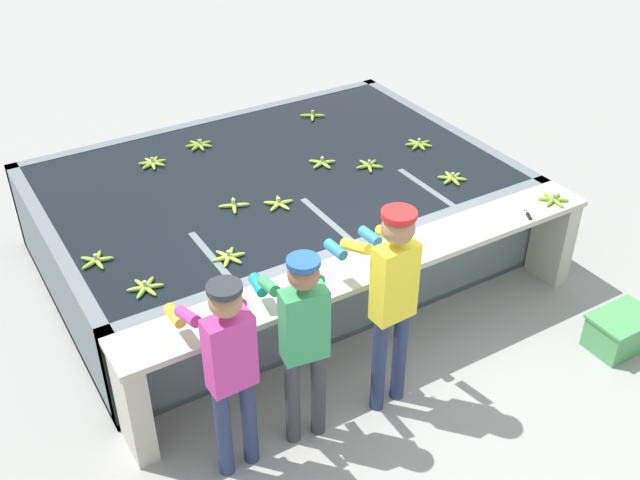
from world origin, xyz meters
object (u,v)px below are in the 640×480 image
(banana_bunch_floating_9, at_px, (153,163))
(banana_bunch_floating_10, at_px, (229,257))
(banana_bunch_floating_1, at_px, (313,115))
(banana_bunch_floating_5, at_px, (452,178))
(crate, at_px, (620,331))
(banana_bunch_floating_6, at_px, (145,287))
(banana_bunch_floating_8, at_px, (199,145))
(worker_0, at_px, (229,361))
(banana_bunch_floating_0, at_px, (234,205))
(banana_bunch_floating_3, at_px, (419,144))
(worker_2, at_px, (391,290))
(banana_bunch_floating_11, at_px, (96,260))
(banana_bunch_ledge_1, at_px, (553,199))
(banana_bunch_ledge_0, at_px, (395,259))
(banana_bunch_floating_4, at_px, (369,165))
(knife_0, at_px, (526,212))
(worker_1, at_px, (303,333))
(banana_bunch_floating_7, at_px, (279,204))
(banana_bunch_floating_2, at_px, (322,163))

(banana_bunch_floating_9, height_order, banana_bunch_floating_10, same)
(banana_bunch_floating_1, height_order, banana_bunch_floating_5, same)
(crate, bearing_deg, banana_bunch_floating_6, 154.84)
(banana_bunch_floating_1, bearing_deg, banana_bunch_floating_8, -178.91)
(worker_0, height_order, banana_bunch_floating_6, worker_0)
(banana_bunch_floating_0, xyz_separation_m, banana_bunch_floating_3, (2.15, 0.12, -0.00))
(worker_2, distance_m, banana_bunch_floating_5, 2.06)
(banana_bunch_floating_10, bearing_deg, banana_bunch_floating_11, 151.49)
(worker_0, height_order, banana_bunch_ledge_1, worker_0)
(banana_bunch_floating_3, distance_m, crate, 2.66)
(banana_bunch_floating_5, distance_m, banana_bunch_ledge_0, 1.48)
(banana_bunch_floating_4, relative_size, knife_0, 0.85)
(banana_bunch_floating_1, bearing_deg, banana_bunch_floating_11, -152.55)
(banana_bunch_ledge_0, relative_size, crate, 0.50)
(worker_1, height_order, banana_bunch_floating_0, worker_1)
(banana_bunch_floating_3, xyz_separation_m, banana_bunch_floating_6, (-3.25, -0.87, 0.00))
(banana_bunch_floating_9, height_order, knife_0, banana_bunch_floating_9)
(banana_bunch_ledge_1, bearing_deg, banana_bunch_floating_7, 150.35)
(banana_bunch_floating_10, xyz_separation_m, banana_bunch_ledge_0, (1.11, -0.71, 0.00))
(banana_bunch_floating_7, bearing_deg, banana_bunch_floating_8, 95.22)
(banana_bunch_ledge_0, distance_m, crate, 2.13)
(banana_bunch_floating_4, xyz_separation_m, banana_bunch_floating_11, (-2.76, -0.21, 0.00))
(banana_bunch_floating_7, distance_m, banana_bunch_floating_8, 1.46)
(banana_bunch_floating_8, xyz_separation_m, knife_0, (1.92, -2.69, -0.01))
(banana_bunch_ledge_0, bearing_deg, banana_bunch_floating_0, 117.19)
(banana_bunch_floating_8, relative_size, banana_bunch_ledge_1, 0.99)
(banana_bunch_floating_4, distance_m, banana_bunch_floating_10, 1.97)
(worker_1, xyz_separation_m, banana_bunch_floating_7, (0.72, 1.66, -0.03))
(banana_bunch_floating_3, height_order, banana_bunch_ledge_1, banana_bunch_ledge_1)
(banana_bunch_floating_2, height_order, banana_bunch_floating_7, same)
(worker_2, distance_m, banana_bunch_floating_4, 2.18)
(banana_bunch_floating_6, xyz_separation_m, knife_0, (3.24, -0.68, -0.01))
(banana_bunch_floating_1, height_order, banana_bunch_floating_2, same)
(banana_bunch_floating_6, height_order, banana_bunch_floating_8, same)
(banana_bunch_floating_10, relative_size, banana_bunch_ledge_0, 1.03)
(banana_bunch_floating_0, bearing_deg, banana_bunch_floating_1, 39.30)
(worker_2, height_order, banana_bunch_floating_1, worker_2)
(worker_2, distance_m, banana_bunch_floating_0, 1.91)
(banana_bunch_floating_3, xyz_separation_m, knife_0, (-0.01, -1.55, -0.01))
(banana_bunch_floating_10, bearing_deg, banana_bunch_floating_5, 2.10)
(banana_bunch_floating_0, xyz_separation_m, banana_bunch_ledge_1, (2.49, -1.40, 0.00))
(banana_bunch_floating_6, relative_size, crate, 0.51)
(worker_1, relative_size, banana_bunch_ledge_1, 5.71)
(banana_bunch_floating_1, xyz_separation_m, banana_bunch_floating_10, (-1.97, -2.00, -0.00))
(banana_bunch_floating_0, bearing_deg, worker_1, -101.11)
(worker_0, xyz_separation_m, banana_bunch_floating_4, (2.37, 1.84, -0.04))
(banana_bunch_floating_11, bearing_deg, banana_bunch_floating_2, 11.59)
(banana_bunch_floating_0, height_order, banana_bunch_floating_3, same)
(banana_bunch_floating_3, distance_m, banana_bunch_ledge_1, 1.56)
(banana_bunch_floating_7, xyz_separation_m, banana_bunch_ledge_0, (0.37, -1.24, 0.00))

